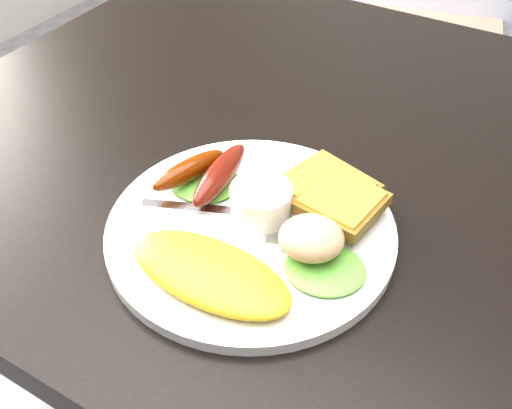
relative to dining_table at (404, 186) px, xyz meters
The scene contains 13 objects.
dining_table is the anchor object (origin of this frame).
dining_chair 0.95m from the dining_table, 106.73° to the left, with size 0.45×0.45×0.05m, color tan.
plate 0.20m from the dining_table, 120.02° to the right, with size 0.29×0.29×0.01m, color white.
lettuce_left 0.23m from the dining_table, 141.03° to the right, with size 0.08×0.07×0.01m, color #4C9932.
lettuce_right 0.19m from the dining_table, 93.27° to the right, with size 0.07×0.07×0.01m, color #3E8E2E.
omelette 0.27m from the dining_table, 110.60° to the right, with size 0.16×0.08×0.02m, color yellow.
sausage_a 0.25m from the dining_table, 140.83° to the right, with size 0.02×0.09×0.02m, color #5F1701.
sausage_b 0.22m from the dining_table, 137.59° to the right, with size 0.03×0.11×0.03m, color #5A0F07.
ramekin 0.19m from the dining_table, 122.17° to the right, with size 0.06×0.06×0.04m, color white.
toast_a 0.12m from the dining_table, 121.52° to the right, with size 0.09×0.09×0.01m, color olive.
toast_b 0.13m from the dining_table, 104.08° to the right, with size 0.07×0.07×0.01m, color #875614.
potato_salad 0.19m from the dining_table, 99.94° to the right, with size 0.06×0.06×0.03m, color beige.
fork 0.23m from the dining_table, 129.92° to the right, with size 0.14×0.01×0.00m, color #ADAFB7.
Camera 1 is at (0.12, -0.54, 1.17)m, focal length 42.00 mm.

